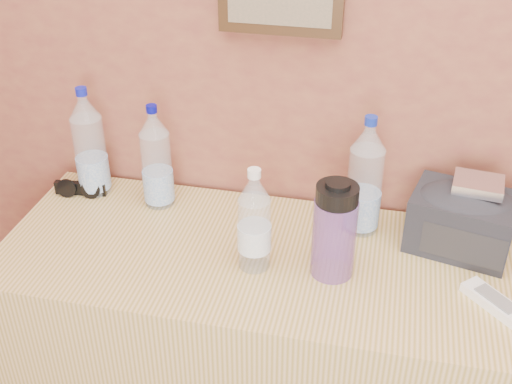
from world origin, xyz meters
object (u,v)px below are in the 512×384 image
dresser (256,367)px  pet_small (254,225)px  toiletry_bag (462,218)px  pet_large_a (90,147)px  pet_large_c (365,182)px  pet_large_b (156,162)px  nalgene_bottle (335,229)px  ac_remote (495,303)px  sunglasses (81,188)px  foil_packet (478,184)px

dresser → pet_small: (0.01, -0.04, 0.52)m
dresser → toiletry_bag: (0.49, 0.14, 0.48)m
pet_large_a → pet_large_c: (0.75, -0.02, 0.00)m
pet_large_b → toiletry_bag: bearing=-1.9°
pet_large_b → nalgene_bottle: pet_large_b is taller
ac_remote → sunglasses: bearing=-145.9°
pet_small → sunglasses: pet_small is taller
ac_remote → toiletry_bag: size_ratio=0.66×
pet_large_b → pet_large_a: bearing=174.2°
nalgene_bottle → sunglasses: size_ratio=1.69×
nalgene_bottle → pet_large_b: bearing=158.5°
toiletry_bag → foil_packet: size_ratio=2.10×
pet_small → nalgene_bottle: (0.18, 0.01, 0.01)m
nalgene_bottle → sunglasses: 0.77m
pet_small → nalgene_bottle: size_ratio=1.07×
pet_large_c → ac_remote: (0.32, -0.24, -0.13)m
foil_packet → dresser: bearing=-163.3°
pet_large_a → pet_large_c: pet_large_c is taller
foil_packet → sunglasses: bearing=179.5°
pet_large_c → nalgene_bottle: size_ratio=1.29×
nalgene_bottle → toiletry_bag: size_ratio=1.02×
pet_large_a → pet_small: 0.57m
pet_large_c → nalgene_bottle: 0.20m
pet_small → pet_large_a: bearing=155.8°
dresser → toiletry_bag: size_ratio=5.31×
pet_large_a → ac_remote: size_ratio=1.97×
foil_packet → pet_large_b: bearing=178.9°
ac_remote → toiletry_bag: toiletry_bag is taller
ac_remote → dresser: bearing=-141.4°
pet_small → nalgene_bottle: pet_small is taller
nalgene_bottle → sunglasses: nalgene_bottle is taller
dresser → toiletry_bag: toiletry_bag is taller
toiletry_bag → foil_packet: (0.02, 0.01, 0.09)m
nalgene_bottle → pet_small: bearing=-175.5°
pet_large_c → foil_packet: 0.27m
foil_packet → pet_small: bearing=-158.6°
pet_large_c → foil_packet: bearing=-2.9°
ac_remote → foil_packet: size_ratio=1.39×
ac_remote → pet_large_a: bearing=-147.6°
pet_large_b → pet_small: bearing=-33.8°
dresser → pet_large_b: size_ratio=4.38×
dresser → foil_packet: bearing=16.7°
dresser → ac_remote: ac_remote is taller
pet_large_c → pet_small: pet_large_c is taller
sunglasses → dresser: bearing=-23.7°
ac_remote → foil_packet: 0.29m
pet_large_a → pet_small: pet_large_a is taller
pet_large_a → sunglasses: pet_large_a is taller
pet_large_b → nalgene_bottle: size_ratio=1.19×
pet_large_c → ac_remote: bearing=-37.1°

